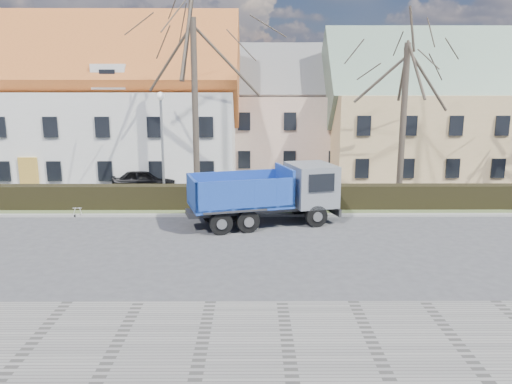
{
  "coord_description": "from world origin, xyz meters",
  "views": [
    {
      "loc": [
        1.34,
        -20.46,
        6.66
      ],
      "look_at": [
        1.46,
        3.15,
        1.6
      ],
      "focal_mm": 35.0,
      "sensor_mm": 36.0,
      "label": 1
    }
  ],
  "objects_px": {
    "dump_truck": "(259,195)",
    "cart_frame": "(74,212)",
    "parked_car_a": "(145,180)",
    "streetlight": "(163,149)"
  },
  "relations": [
    {
      "from": "dump_truck",
      "to": "parked_car_a",
      "type": "relative_size",
      "value": 1.8
    },
    {
      "from": "cart_frame",
      "to": "streetlight",
      "type": "bearing_deg",
      "value": 31.02
    },
    {
      "from": "streetlight",
      "to": "parked_car_a",
      "type": "xyz_separation_m",
      "value": [
        -1.98,
        4.22,
        -2.49
      ]
    },
    {
      "from": "cart_frame",
      "to": "parked_car_a",
      "type": "relative_size",
      "value": 0.15
    },
    {
      "from": "dump_truck",
      "to": "parked_car_a",
      "type": "height_order",
      "value": "dump_truck"
    },
    {
      "from": "dump_truck",
      "to": "streetlight",
      "type": "height_order",
      "value": "streetlight"
    },
    {
      "from": "dump_truck",
      "to": "cart_frame",
      "type": "distance_m",
      "value": 9.69
    },
    {
      "from": "dump_truck",
      "to": "parked_car_a",
      "type": "distance_m",
      "value": 10.99
    },
    {
      "from": "streetlight",
      "to": "parked_car_a",
      "type": "distance_m",
      "value": 5.29
    },
    {
      "from": "streetlight",
      "to": "parked_car_a",
      "type": "bearing_deg",
      "value": 115.16
    }
  ]
}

